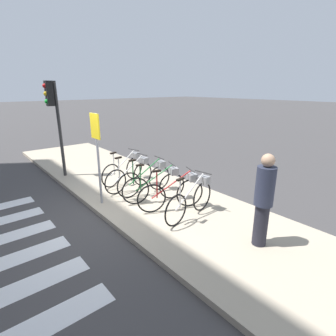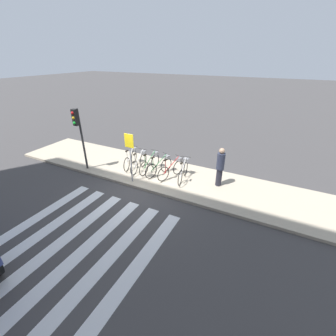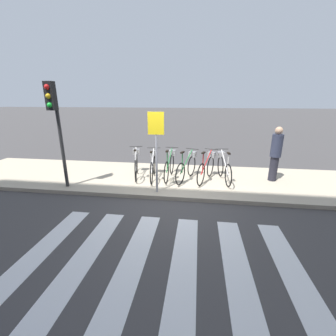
% 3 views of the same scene
% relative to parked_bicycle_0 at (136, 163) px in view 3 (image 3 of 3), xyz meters
% --- Properties ---
extents(ground_plane, '(120.00, 120.00, 0.00)m').
position_rel_parked_bicycle_0_xyz_m(ground_plane, '(1.51, -1.60, -0.57)').
color(ground_plane, '#423F3F').
extents(sidewalk, '(16.11, 3.19, 0.12)m').
position_rel_parked_bicycle_0_xyz_m(sidewalk, '(1.51, -0.01, -0.51)').
color(sidewalk, '#B7A88E').
rests_on(sidewalk, ground_plane).
extents(parked_bicycle_0, '(0.56, 1.67, 1.05)m').
position_rel_parked_bicycle_0_xyz_m(parked_bicycle_0, '(0.00, 0.00, 0.00)').
color(parked_bicycle_0, black).
rests_on(parked_bicycle_0, sidewalk).
extents(parked_bicycle_1, '(0.46, 1.70, 1.05)m').
position_rel_parked_bicycle_0_xyz_m(parked_bicycle_1, '(0.63, -0.15, 0.00)').
color(parked_bicycle_1, black).
rests_on(parked_bicycle_1, sidewalk).
extents(parked_bicycle_2, '(0.46, 1.71, 1.05)m').
position_rel_parked_bicycle_0_xyz_m(parked_bicycle_2, '(1.18, 0.01, 0.00)').
color(parked_bicycle_2, black).
rests_on(parked_bicycle_2, sidewalk).
extents(parked_bicycle_3, '(0.68, 1.63, 1.05)m').
position_rel_parked_bicycle_0_xyz_m(parked_bicycle_3, '(1.79, -0.11, 0.00)').
color(parked_bicycle_3, black).
rests_on(parked_bicycle_3, sidewalk).
extents(parked_bicycle_4, '(0.69, 1.62, 1.05)m').
position_rel_parked_bicycle_0_xyz_m(parked_bicycle_4, '(2.44, -0.08, 0.00)').
color(parked_bicycle_4, black).
rests_on(parked_bicycle_4, sidewalk).
extents(parked_bicycle_5, '(0.46, 1.69, 1.05)m').
position_rel_parked_bicycle_0_xyz_m(parked_bicycle_5, '(2.98, -0.02, 0.00)').
color(parked_bicycle_5, black).
rests_on(parked_bicycle_5, sidewalk).
extents(pedestrian, '(0.34, 0.34, 1.78)m').
position_rel_parked_bicycle_0_xyz_m(pedestrian, '(4.61, 0.16, 0.49)').
color(pedestrian, '#23232D').
rests_on(pedestrian, sidewalk).
extents(traffic_light, '(0.24, 0.40, 3.06)m').
position_rel_parked_bicycle_0_xyz_m(traffic_light, '(-1.88, -1.37, 1.76)').
color(traffic_light, '#2D2D2D').
rests_on(traffic_light, sidewalk).
extents(sign_post, '(0.44, 0.07, 2.29)m').
position_rel_parked_bicycle_0_xyz_m(sign_post, '(0.98, -1.31, 1.10)').
color(sign_post, '#99999E').
rests_on(sign_post, sidewalk).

